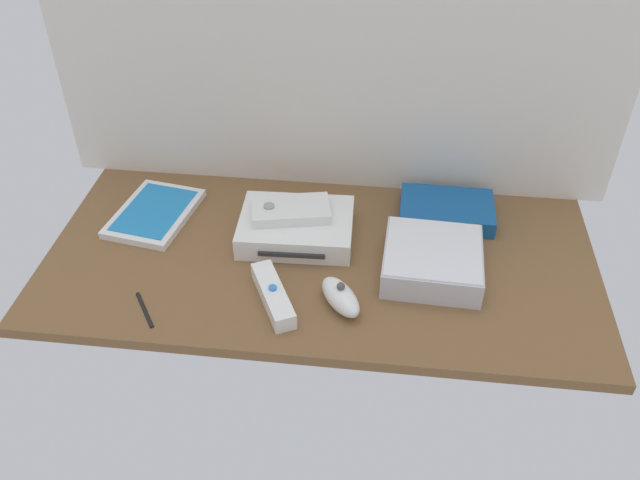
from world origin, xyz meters
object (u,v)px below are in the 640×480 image
remote_nunchuk (341,297)px  remote_classic_pad (291,210)px  game_console (296,227)px  remote_wand (273,295)px  mini_computer (432,260)px  game_case (155,213)px  stylus_pen (144,309)px  network_router (447,210)px

remote_nunchuk → remote_classic_pad: size_ratio=0.68×
game_console → remote_wand: 18.12cm
mini_computer → remote_classic_pad: (-26.30, 8.10, 2.77)cm
remote_classic_pad → game_console: bearing=-50.5°
game_case → remote_nunchuk: (38.64, -20.70, 1.28)cm
game_console → stylus_pen: 31.78cm
game_console → network_router: (28.29, 9.40, -0.50)cm
remote_nunchuk → remote_wand: bearing=147.0°
remote_classic_pad → mini_computer: bearing=-28.9°
remote_wand → remote_nunchuk: 11.33cm
game_console → network_router: size_ratio=1.19×
game_console → mini_computer: size_ratio=1.22×
game_console → game_case: bearing=171.9°
game_case → remote_wand: 34.52cm
remote_nunchuk → mini_computer: bearing=-0.4°
remote_classic_pad → remote_wand: bearing=-102.4°
remote_nunchuk → remote_classic_pad: 21.89cm
game_case → stylus_pen: bearing=-66.5°
mini_computer → stylus_pen: 49.95cm
game_case → remote_classic_pad: bearing=5.1°
remote_wand → remote_classic_pad: (0.20, 18.94, 3.90)cm
network_router → stylus_pen: size_ratio=2.02×
game_case → network_router: (56.91, 6.38, 0.94)cm
mini_computer → remote_wand: mini_computer is taller
mini_computer → game_case: (-53.82, 10.24, -1.88)cm
game_case → remote_classic_pad: remote_classic_pad is taller
network_router → stylus_pen: bearing=-146.8°
mini_computer → remote_nunchuk: size_ratio=1.65×
game_case → remote_wand: (27.32, -21.08, 0.75)cm
mini_computer → network_router: bearing=79.5°
remote_classic_pad → stylus_pen: size_ratio=1.75×
network_router → remote_nunchuk: remote_nunchuk is taller
mini_computer → remote_nunchuk: (-15.19, -10.46, -0.60)cm
network_router → remote_classic_pad: remote_classic_pad is taller
game_case → remote_nunchuk: bearing=-18.6°
game_console → game_case: 28.81cm
network_router → stylus_pen: 59.84cm
game_case → network_router: network_router is taller
game_console → network_router: 29.81cm
game_console → mini_computer: mini_computer is taller
stylus_pen → remote_wand: bearing=12.2°
stylus_pen → game_case: bearing=103.9°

